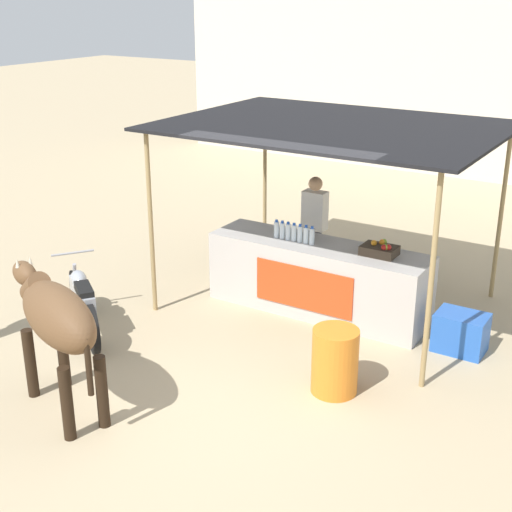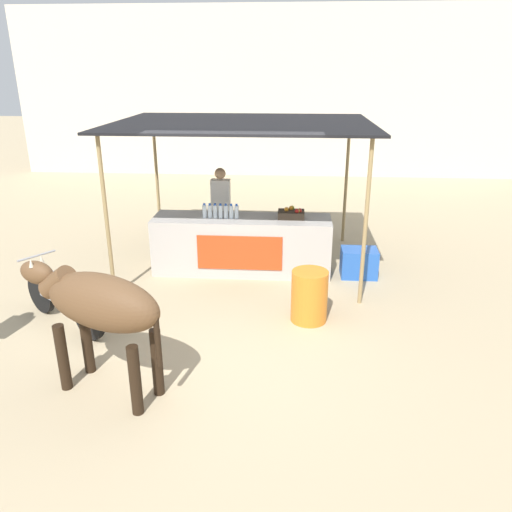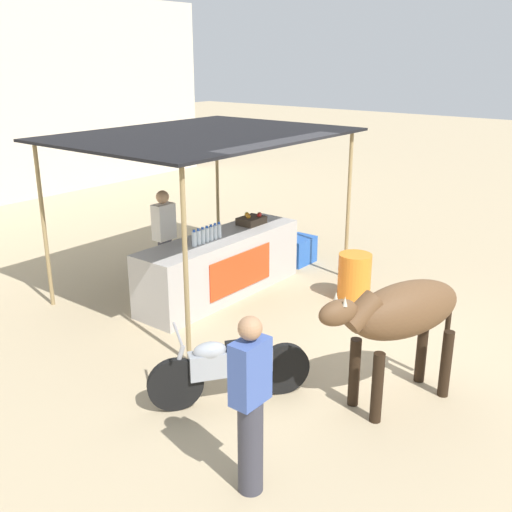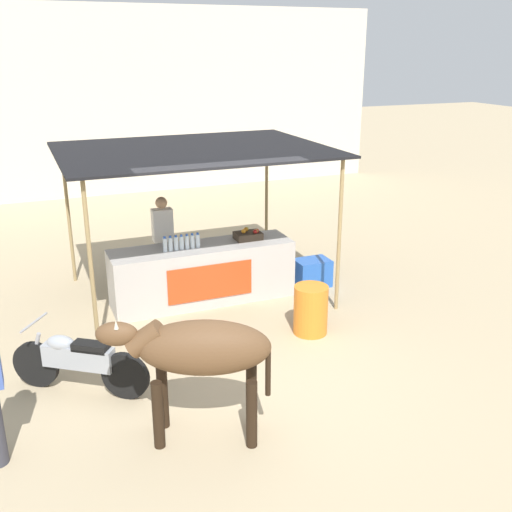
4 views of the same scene
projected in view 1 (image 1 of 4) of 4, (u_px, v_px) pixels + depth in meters
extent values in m
plane|color=tan|center=(226.00, 381.00, 7.97)|extent=(60.00, 60.00, 0.00)
cube|color=beige|center=(498.00, 65.00, 15.51)|extent=(16.00, 0.50, 5.10)
cube|color=#B2ADA8|center=(318.00, 278.00, 9.55)|extent=(3.00, 0.80, 0.96)
cube|color=red|center=(303.00, 288.00, 9.22)|extent=(1.40, 0.02, 0.58)
cube|color=black|center=(333.00, 126.00, 9.08)|extent=(4.20, 3.20, 0.04)
cylinder|color=#997F51|center=(151.00, 224.00, 9.31)|extent=(0.06, 0.06, 2.48)
cylinder|color=#997F51|center=(431.00, 283.00, 7.44)|extent=(0.06, 0.06, 2.48)
cylinder|color=#997F51|center=(265.00, 177.00, 11.60)|extent=(0.06, 0.06, 2.48)
cylinder|color=#997F51|center=(501.00, 213.00, 9.73)|extent=(0.06, 0.06, 2.48)
cylinder|color=silver|center=(276.00, 230.00, 9.61)|extent=(0.07, 0.07, 0.22)
cylinder|color=blue|center=(277.00, 221.00, 9.56)|extent=(0.04, 0.04, 0.03)
cylinder|color=silver|center=(282.00, 231.00, 9.56)|extent=(0.07, 0.07, 0.22)
cylinder|color=blue|center=(282.00, 222.00, 9.52)|extent=(0.04, 0.04, 0.03)
cylinder|color=silver|center=(288.00, 232.00, 9.52)|extent=(0.07, 0.07, 0.22)
cylinder|color=blue|center=(288.00, 223.00, 9.47)|extent=(0.04, 0.04, 0.03)
cylinder|color=silver|center=(294.00, 233.00, 9.47)|extent=(0.07, 0.07, 0.22)
cylinder|color=blue|center=(294.00, 224.00, 9.43)|extent=(0.04, 0.04, 0.03)
cylinder|color=silver|center=(300.00, 234.00, 9.43)|extent=(0.07, 0.07, 0.22)
cylinder|color=blue|center=(300.00, 225.00, 9.39)|extent=(0.04, 0.04, 0.03)
cylinder|color=silver|center=(306.00, 235.00, 9.39)|extent=(0.07, 0.07, 0.22)
cylinder|color=blue|center=(306.00, 226.00, 9.34)|extent=(0.04, 0.04, 0.03)
cylinder|color=silver|center=(312.00, 237.00, 9.34)|extent=(0.07, 0.07, 0.22)
cylinder|color=blue|center=(312.00, 227.00, 9.30)|extent=(0.04, 0.04, 0.03)
cube|color=#3F3326|center=(379.00, 250.00, 8.99)|extent=(0.44, 0.32, 0.12)
sphere|color=orange|center=(382.00, 242.00, 9.03)|extent=(0.08, 0.08, 0.08)
sphere|color=#8CB22D|center=(386.00, 247.00, 8.85)|extent=(0.08, 0.08, 0.08)
sphere|color=#8CB22D|center=(384.00, 242.00, 9.04)|extent=(0.08, 0.08, 0.08)
sphere|color=#B21E19|center=(388.00, 247.00, 8.85)|extent=(0.08, 0.08, 0.08)
sphere|color=#B21E19|center=(384.00, 247.00, 8.84)|extent=(0.08, 0.08, 0.08)
sphere|color=orange|center=(374.00, 243.00, 9.00)|extent=(0.08, 0.08, 0.08)
cylinder|color=#383842|center=(313.00, 258.00, 10.39)|extent=(0.22, 0.22, 0.88)
cube|color=silver|center=(315.00, 210.00, 10.13)|extent=(0.34, 0.20, 0.56)
sphere|color=tan|center=(316.00, 184.00, 9.99)|extent=(0.20, 0.20, 0.20)
cube|color=blue|center=(461.00, 332.00, 8.57)|extent=(0.60, 0.44, 0.48)
cylinder|color=orange|center=(335.00, 361.00, 7.65)|extent=(0.50, 0.50, 0.74)
ellipsoid|color=brown|center=(58.00, 316.00, 7.05)|extent=(1.49, 1.00, 0.60)
cylinder|color=black|center=(30.00, 363.00, 7.56)|extent=(0.12, 0.12, 0.78)
cylinder|color=black|center=(63.00, 353.00, 7.77)|extent=(0.12, 0.12, 0.78)
cylinder|color=black|center=(67.00, 404.00, 6.83)|extent=(0.12, 0.12, 0.78)
cylinder|color=black|center=(102.00, 392.00, 7.03)|extent=(0.12, 0.12, 0.78)
cylinder|color=brown|center=(35.00, 287.00, 7.46)|extent=(0.51, 0.39, 0.41)
ellipsoid|color=brown|center=(25.00, 273.00, 7.67)|extent=(0.49, 0.37, 0.26)
cone|color=beige|center=(17.00, 263.00, 7.57)|extent=(0.05, 0.05, 0.10)
cone|color=beige|center=(30.00, 260.00, 7.64)|extent=(0.05, 0.05, 0.10)
cylinder|color=black|center=(89.00, 367.00, 6.65)|extent=(0.06, 0.06, 0.60)
ellipsoid|color=silver|center=(75.00, 307.00, 7.25)|extent=(0.45, 0.25, 0.32)
cylinder|color=black|center=(76.00, 292.00, 9.56)|extent=(0.53, 0.41, 0.60)
cylinder|color=black|center=(93.00, 329.00, 8.52)|extent=(0.53, 0.41, 0.60)
cube|color=#999EA5|center=(83.00, 297.00, 8.98)|extent=(0.84, 0.67, 0.28)
ellipsoid|color=#999EA5|center=(79.00, 279.00, 9.11)|extent=(0.41, 0.37, 0.20)
cube|color=black|center=(84.00, 290.00, 8.76)|extent=(0.46, 0.40, 0.10)
cylinder|color=#99999E|center=(73.00, 253.00, 9.31)|extent=(0.34, 0.47, 0.03)
cylinder|color=#99999E|center=(75.00, 279.00, 9.47)|extent=(0.19, 0.16, 0.49)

